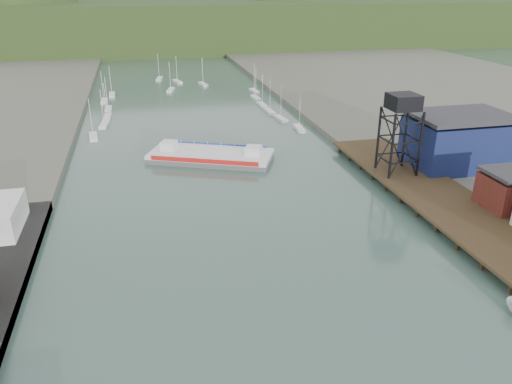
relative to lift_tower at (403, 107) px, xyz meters
name	(u,v)px	position (x,y,z in m)	size (l,w,h in m)	color
east_pier	(439,197)	(2.00, -13.00, -13.75)	(14.00, 70.00, 2.45)	black
lift_tower	(403,107)	(0.00, 0.00, 0.00)	(6.50, 6.50, 16.00)	black
blue_shed	(458,141)	(15.00, 2.00, -8.59)	(20.50, 14.50, 11.30)	#0D143B
marina_sailboats	(185,102)	(-34.92, 80.46, -15.30)	(57.71, 92.65, 0.90)	silver
distant_hills	(151,28)	(-38.98, 243.35, -5.27)	(500.00, 120.00, 80.00)	#213316
chain_ferry	(211,156)	(-35.01, 21.59, -14.50)	(29.87, 21.38, 4.00)	#555558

